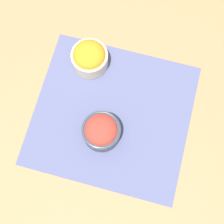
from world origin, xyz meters
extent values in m
plane|color=olive|center=(0.00, 0.00, 0.00)|extent=(3.00, 3.00, 0.00)
cube|color=#474C70|center=(0.00, 0.00, 0.00)|extent=(0.49, 0.45, 0.00)
cylinder|color=#333842|center=(-0.01, -0.07, 0.04)|extent=(0.11, 0.11, 0.06)
torus|color=#333842|center=(-0.01, -0.07, 0.07)|extent=(0.11, 0.11, 0.01)
ellipsoid|color=red|center=(-0.01, -0.07, 0.07)|extent=(0.09, 0.09, 0.05)
cylinder|color=beige|center=(-0.11, 0.15, 0.03)|extent=(0.12, 0.12, 0.06)
torus|color=beige|center=(-0.11, 0.15, 0.06)|extent=(0.11, 0.11, 0.01)
ellipsoid|color=orange|center=(-0.11, 0.15, 0.06)|extent=(0.10, 0.10, 0.06)
camera|label=1|loc=(0.06, -0.23, 0.95)|focal=50.00mm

